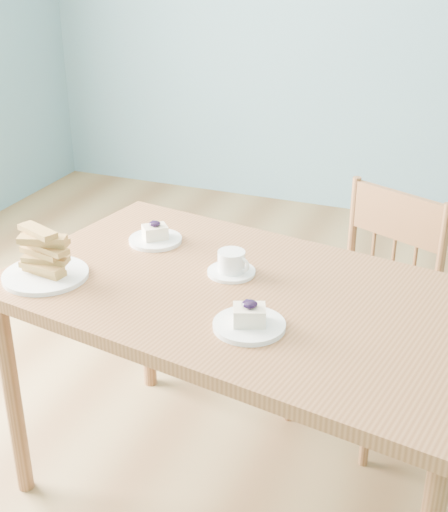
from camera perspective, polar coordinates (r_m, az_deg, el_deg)
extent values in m
cube|color=olive|center=(2.42, 7.50, -18.59)|extent=(5.00, 5.00, 0.01)
cube|color=#925D37|center=(1.97, 2.10, -3.38)|extent=(1.49, 1.01, 0.04)
cylinder|color=#925D37|center=(2.29, -16.54, -10.85)|extent=(0.05, 0.05, 0.70)
cylinder|color=#925D37|center=(2.70, -6.22, -3.97)|extent=(0.05, 0.05, 0.70)
cube|color=#925D37|center=(2.50, 10.79, -5.56)|extent=(0.51, 0.50, 0.04)
cylinder|color=#925D37|center=(2.59, 5.31, -9.49)|extent=(0.03, 0.03, 0.38)
cylinder|color=#925D37|center=(2.43, 11.42, -12.58)|extent=(0.03, 0.03, 0.38)
cylinder|color=#925D37|center=(2.80, 9.58, -6.82)|extent=(0.03, 0.03, 0.38)
cylinder|color=#925D37|center=(2.65, 15.41, -9.43)|extent=(0.03, 0.03, 0.38)
cylinder|color=#925D37|center=(2.60, 10.23, 1.67)|extent=(0.03, 0.03, 0.44)
cylinder|color=#925D37|center=(2.44, 16.90, -0.75)|extent=(0.03, 0.03, 0.44)
cube|color=#925D37|center=(2.47, 13.75, 3.14)|extent=(0.31, 0.16, 0.17)
cylinder|color=#925D37|center=(2.59, 11.73, -0.71)|extent=(0.01, 0.01, 0.26)
cylinder|color=#925D37|center=(2.55, 13.26, -1.30)|extent=(0.01, 0.01, 0.26)
cylinder|color=#925D37|center=(2.52, 14.84, -1.90)|extent=(0.01, 0.01, 0.26)
cylinder|color=white|center=(1.79, 2.03, -5.57)|extent=(0.18, 0.18, 0.01)
cube|color=#F5DFBC|center=(1.77, 2.04, -4.74)|extent=(0.10, 0.09, 0.05)
ellipsoid|color=black|center=(1.76, 2.06, -3.85)|extent=(0.04, 0.04, 0.02)
sphere|color=black|center=(1.76, 2.46, -3.87)|extent=(0.02, 0.02, 0.02)
sphere|color=black|center=(1.77, 1.86, -3.70)|extent=(0.02, 0.02, 0.02)
sphere|color=black|center=(1.75, 2.05, -4.04)|extent=(0.02, 0.02, 0.02)
cylinder|color=white|center=(2.26, -5.51, 1.30)|extent=(0.17, 0.17, 0.01)
cube|color=#F5DFBC|center=(2.25, -5.54, 1.93)|extent=(0.09, 0.09, 0.04)
ellipsoid|color=black|center=(2.24, -5.57, 2.60)|extent=(0.04, 0.04, 0.02)
sphere|color=black|center=(2.24, -5.28, 2.59)|extent=(0.01, 0.01, 0.01)
sphere|color=black|center=(2.25, -5.67, 2.69)|extent=(0.01, 0.01, 0.01)
sphere|color=black|center=(2.23, -5.60, 2.49)|extent=(0.01, 0.01, 0.01)
cylinder|color=white|center=(2.05, 0.59, -1.28)|extent=(0.14, 0.14, 0.01)
cylinder|color=white|center=(2.04, 0.60, -0.40)|extent=(0.10, 0.10, 0.06)
cylinder|color=olive|center=(2.03, 0.60, 0.20)|extent=(0.07, 0.07, 0.00)
torus|color=white|center=(2.02, 1.50, -0.70)|extent=(0.05, 0.02, 0.05)
cylinder|color=white|center=(2.09, -14.09, -1.48)|extent=(0.24, 0.24, 0.01)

